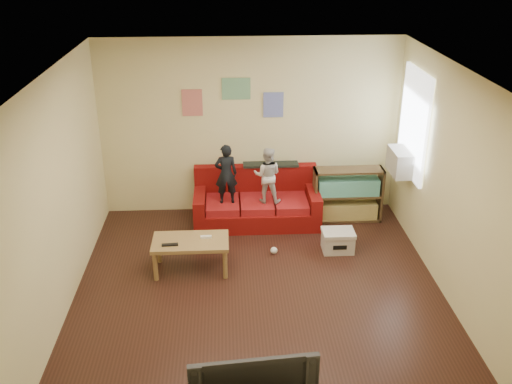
{
  "coord_description": "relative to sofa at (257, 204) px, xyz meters",
  "views": [
    {
      "loc": [
        -0.36,
        -5.73,
        4.03
      ],
      "look_at": [
        0.0,
        0.8,
        1.05
      ],
      "focal_mm": 40.0,
      "sensor_mm": 36.0,
      "label": 1
    }
  ],
  "objects": [
    {
      "name": "game_controller",
      "position": [
        -0.73,
        -1.32,
        0.18
      ],
      "size": [
        0.15,
        0.05,
        0.03
      ],
      "primitive_type": "cube",
      "rotation": [
        0.0,
        0.0,
        0.03
      ],
      "color": "white",
      "rests_on": "coffee_table"
    },
    {
      "name": "television",
      "position": [
        -0.27,
        -4.28,
        0.49
      ],
      "size": [
        1.03,
        0.23,
        0.59
      ],
      "primitive_type": "imported",
      "rotation": [
        0.0,
        0.0,
        0.09
      ],
      "color": "black",
      "rests_on": "tv_stand"
    },
    {
      "name": "file_box",
      "position": [
        1.07,
        -0.98,
        -0.12
      ],
      "size": [
        0.44,
        0.34,
        0.3
      ],
      "color": "silver",
      "rests_on": "ground"
    },
    {
      "name": "child_b",
      "position": [
        0.15,
        -0.16,
        0.54
      ],
      "size": [
        0.46,
        0.39,
        0.84
      ],
      "primitive_type": "imported",
      "rotation": [
        0.0,
        0.0,
        2.96
      ],
      "color": "silver",
      "rests_on": "sofa"
    },
    {
      "name": "ac_unit",
      "position": [
        2.02,
        -0.41,
        0.8
      ],
      "size": [
        0.28,
        0.55,
        0.35
      ],
      "primitive_type": "cube",
      "color": "#B7B2A3",
      "rests_on": "window"
    },
    {
      "name": "artwork_left",
      "position": [
        -0.93,
        0.42,
        1.47
      ],
      "size": [
        0.3,
        0.01,
        0.4
      ],
      "primitive_type": "cube",
      "color": "#D87266",
      "rests_on": "room_shell"
    },
    {
      "name": "artwork_center",
      "position": [
        -0.28,
        0.42,
        1.67
      ],
      "size": [
        0.42,
        0.01,
        0.32
      ],
      "primitive_type": "cube",
      "color": "#72B27F",
      "rests_on": "room_shell"
    },
    {
      "name": "tissue",
      "position": [
        0.18,
        -1.02,
        -0.23
      ],
      "size": [
        0.1,
        0.1,
        0.1
      ],
      "primitive_type": "sphere",
      "rotation": [
        0.0,
        0.0,
        -0.06
      ],
      "color": "white",
      "rests_on": "ground"
    },
    {
      "name": "child_a",
      "position": [
        -0.45,
        -0.16,
        0.57
      ],
      "size": [
        0.34,
        0.24,
        0.9
      ],
      "primitive_type": "imported",
      "rotation": [
        0.0,
        0.0,
        3.22
      ],
      "color": "black",
      "rests_on": "sofa"
    },
    {
      "name": "bookshelf",
      "position": [
        1.38,
        -0.04,
        0.09
      ],
      "size": [
        1.04,
        0.31,
        0.83
      ],
      "color": "#4C3921",
      "rests_on": "ground"
    },
    {
      "name": "sofa",
      "position": [
        0.0,
        0.0,
        0.0
      ],
      "size": [
        1.87,
        0.86,
        0.82
      ],
      "color": "maroon",
      "rests_on": "ground"
    },
    {
      "name": "coffee_table",
      "position": [
        -0.93,
        -1.37,
        0.1
      ],
      "size": [
        0.98,
        0.54,
        0.44
      ],
      "color": "#9C7944",
      "rests_on": "ground"
    },
    {
      "name": "remote",
      "position": [
        -1.18,
        -1.49,
        0.17
      ],
      "size": [
        0.21,
        0.06,
        0.02
      ],
      "primitive_type": "cube",
      "rotation": [
        0.0,
        0.0,
        0.06
      ],
      "color": "black",
      "rests_on": "coffee_table"
    },
    {
      "name": "window",
      "position": [
        2.14,
        -0.41,
        1.36
      ],
      "size": [
        0.04,
        1.08,
        1.48
      ],
      "primitive_type": "cube",
      "color": "white",
      "rests_on": "room_shell"
    },
    {
      "name": "room_shell",
      "position": [
        -0.08,
        -2.06,
        1.07
      ],
      "size": [
        4.52,
        5.02,
        2.72
      ],
      "color": "#361B14",
      "rests_on": "ground"
    },
    {
      "name": "artwork_right",
      "position": [
        0.27,
        0.42,
        1.42
      ],
      "size": [
        0.3,
        0.01,
        0.38
      ],
      "primitive_type": "cube",
      "color": "#727FCC",
      "rests_on": "room_shell"
    }
  ]
}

